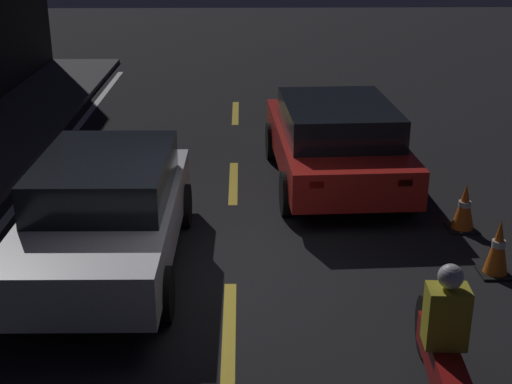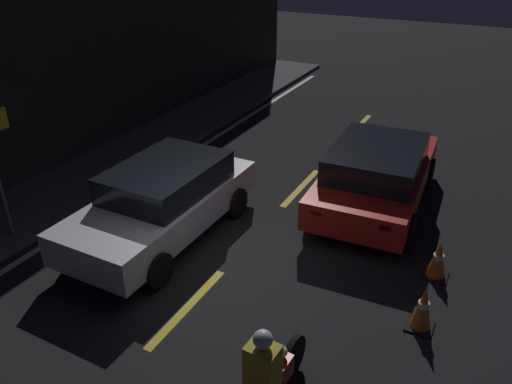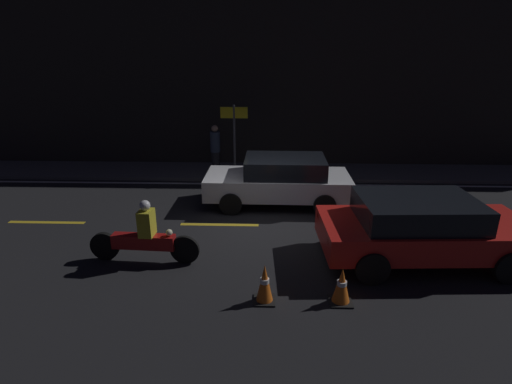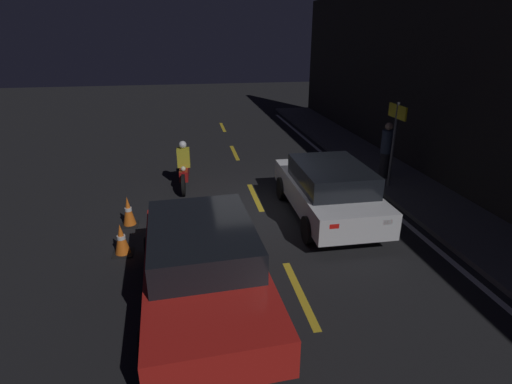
{
  "view_description": "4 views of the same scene",
  "coord_description": "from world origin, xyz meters",
  "views": [
    {
      "loc": [
        -7.54,
        -0.16,
        4.09
      ],
      "look_at": [
        0.12,
        -0.31,
        1.13
      ],
      "focal_mm": 50.0,
      "sensor_mm": 36.0,
      "label": 1
    },
    {
      "loc": [
        -5.79,
        -3.64,
        5.12
      ],
      "look_at": [
        0.77,
        -0.27,
        1.23
      ],
      "focal_mm": 35.0,
      "sensor_mm": 36.0,
      "label": 2
    },
    {
      "loc": [
        0.24,
        -9.29,
        4.23
      ],
      "look_at": [
        -0.08,
        0.42,
        0.75
      ],
      "focal_mm": 28.0,
      "sensor_mm": 36.0,
      "label": 3
    },
    {
      "loc": [
        9.12,
        -1.8,
        4.26
      ],
      "look_at": [
        0.42,
        -0.23,
        0.73
      ],
      "focal_mm": 28.0,
      "sensor_mm": 36.0,
      "label": 4
    }
  ],
  "objects": [
    {
      "name": "ground_plane",
      "position": [
        0.0,
        0.0,
        0.0
      ],
      "size": [
        56.0,
        56.0,
        0.0
      ],
      "primitive_type": "plane",
      "color": "black"
    },
    {
      "name": "lane_dash_c",
      "position": [
        -1.0,
        0.0,
        0.0
      ],
      "size": [
        2.0,
        0.14,
        0.01
      ],
      "color": "gold",
      "rests_on": "ground"
    },
    {
      "name": "lane_dash_d",
      "position": [
        3.5,
        0.0,
        0.0
      ],
      "size": [
        2.0,
        0.14,
        0.01
      ],
      "color": "gold",
      "rests_on": "ground"
    },
    {
      "name": "lane_dash_e",
      "position": [
        8.0,
        0.0,
        0.0
      ],
      "size": [
        2.0,
        0.14,
        0.01
      ],
      "color": "gold",
      "rests_on": "ground"
    },
    {
      "name": "sedan_white",
      "position": [
        0.56,
        1.53,
        0.74
      ],
      "size": [
        4.08,
        1.9,
        1.39
      ],
      "rotation": [
        0.0,
        0.0,
        3.13
      ],
      "color": "silver",
      "rests_on": "ground"
    },
    {
      "name": "taxi_red",
      "position": [
        3.44,
        -1.65,
        0.75
      ],
      "size": [
        4.35,
        2.14,
        1.39
      ],
      "rotation": [
        0.0,
        0.0,
        0.05
      ],
      "color": "red",
      "rests_on": "ground"
    },
    {
      "name": "motorcycle",
      "position": [
        -2.34,
        -1.9,
        0.55
      ],
      "size": [
        2.34,
        0.38,
        1.38
      ],
      "rotation": [
        0.0,
        0.0,
        -0.06
      ],
      "color": "black",
      "rests_on": "ground"
    },
    {
      "name": "traffic_cone_near",
      "position": [
        0.19,
        -3.24,
        0.36
      ],
      "size": [
        0.39,
        0.39,
        0.73
      ],
      "color": "black",
      "rests_on": "ground"
    },
    {
      "name": "traffic_cone_mid",
      "position": [
        1.54,
        -3.23,
        0.33
      ],
      "size": [
        0.41,
        0.41,
        0.68
      ],
      "color": "black",
      "rests_on": "ground"
    }
  ]
}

